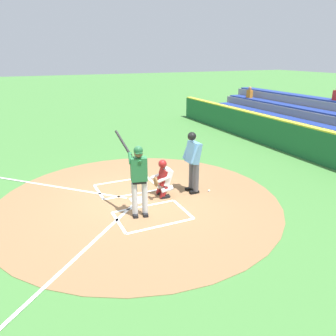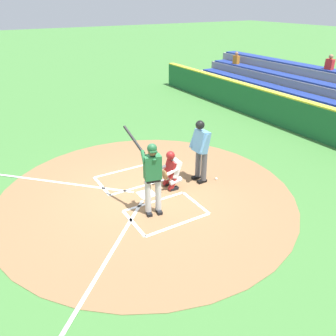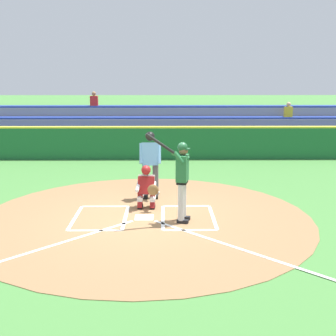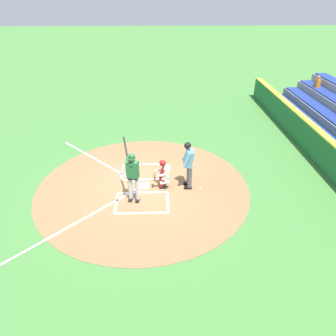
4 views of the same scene
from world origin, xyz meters
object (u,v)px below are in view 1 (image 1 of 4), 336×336
catcher (163,178)px  baseball (209,191)px  batter (139,176)px  plate_umpire (193,158)px

catcher → baseball: catcher is taller
batter → catcher: 1.44m
plate_umpire → baseball: bearing=-114.8°
batter → catcher: bearing=-51.1°
baseball → plate_umpire: bearing=65.2°
catcher → plate_umpire: size_ratio=0.61×
batter → baseball: batter is taller
catcher → baseball: size_ratio=15.27×
baseball → catcher: bearing=78.7°
plate_umpire → baseball: (-0.21, -0.47, -1.04)m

